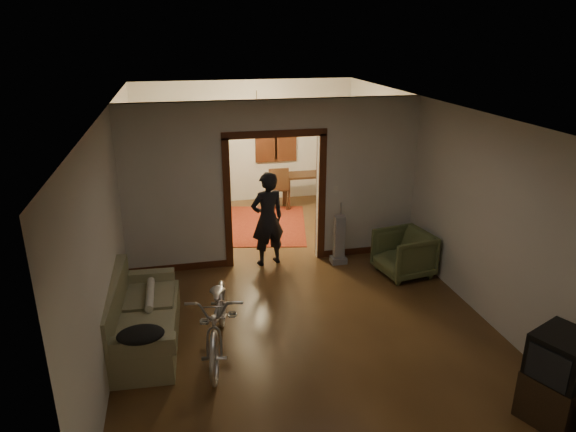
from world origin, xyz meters
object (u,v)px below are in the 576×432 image
object	(u,v)px
person	(268,219)
bicycle	(219,316)
armchair	(404,254)
sofa	(142,313)
locker	(188,174)
desk	(306,190)

from	to	relation	value
person	bicycle	bearing A→B (deg)	50.83
bicycle	armchair	bearing A→B (deg)	34.72
sofa	armchair	size ratio (longest dim) A/B	2.30
bicycle	person	bearing A→B (deg)	75.50
locker	desk	bearing A→B (deg)	9.17
sofa	person	xyz separation A→B (m)	(2.00, 2.03, 0.39)
person	desk	size ratio (longest dim) A/B	1.62
person	locker	xyz separation A→B (m)	(-1.23, 3.14, 0.02)
bicycle	desk	distance (m)	5.85
armchair	desk	world-z (taller)	desk
sofa	armchair	xyz separation A→B (m)	(4.11, 1.13, -0.06)
bicycle	locker	world-z (taller)	locker
armchair	desk	distance (m)	3.84
sofa	bicycle	bearing A→B (deg)	-19.66
sofa	armchair	distance (m)	4.26
person	locker	bearing A→B (deg)	-84.29
sofa	bicycle	xyz separation A→B (m)	(0.95, -0.40, 0.06)
bicycle	armchair	distance (m)	3.51
desk	sofa	bearing A→B (deg)	-143.35
person	desk	bearing A→B (deg)	-131.93
armchair	locker	bearing A→B (deg)	-150.23
sofa	bicycle	size ratio (longest dim) A/B	1.01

